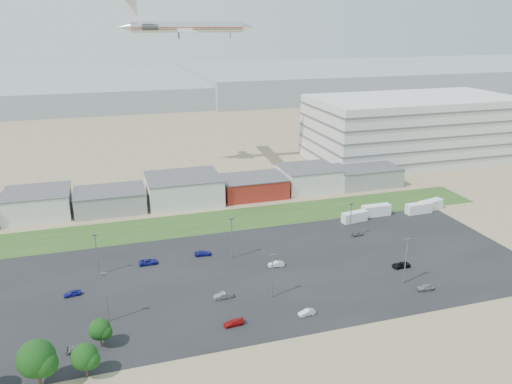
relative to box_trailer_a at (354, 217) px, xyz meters
name	(u,v)px	position (x,y,z in m)	size (l,w,h in m)	color
ground	(279,323)	(-36.87, -40.70, -1.40)	(700.00, 700.00, 0.00)	#907B5B
parking_lot	(270,271)	(-31.87, -20.70, -1.40)	(120.00, 50.00, 0.01)	black
grass_strip	(217,221)	(-36.87, 11.30, -1.39)	(160.00, 16.00, 0.02)	#29491B
hills_backdrop	(192,87)	(3.13, 274.30, 3.10)	(700.00, 200.00, 9.00)	gray
building_row	(148,193)	(-53.87, 30.30, 2.60)	(170.00, 20.00, 8.00)	silver
parking_garage	(412,128)	(53.13, 54.30, 11.10)	(80.00, 40.00, 25.00)	silver
box_trailer_a	(354,217)	(0.00, 0.00, 0.00)	(7.48, 2.34, 2.80)	silver
box_trailer_b	(376,210)	(8.09, 2.27, 0.18)	(8.42, 2.63, 3.16)	silver
box_trailer_c	(419,208)	(21.00, 0.34, 0.08)	(7.89, 2.47, 2.96)	silver
box_trailer_d	(430,205)	(25.64, 1.35, 0.13)	(8.19, 2.56, 3.07)	silver
tree_mid	(37,362)	(-77.50, -46.10, 3.21)	(6.15, 6.15, 9.23)	black
tree_right	(85,359)	(-70.74, -45.70, 1.98)	(4.51, 4.51, 6.76)	black
tree_near	(100,331)	(-68.46, -38.29, 1.64)	(4.06, 4.06, 6.08)	black
lightpole_front_l	(106,298)	(-67.09, -30.74, 3.64)	(1.19, 0.49, 10.08)	slate
lightpole_front_m	(272,276)	(-35.07, -31.47, 3.36)	(1.12, 0.47, 9.53)	slate
lightpole_front_r	(405,261)	(-6.37, -34.45, 3.81)	(1.23, 0.51, 10.43)	slate
lightpole_back_l	(97,255)	(-68.68, -11.06, 3.38)	(1.13, 0.47, 9.57)	slate
lightpole_back_m	(232,238)	(-38.44, -12.10, 3.70)	(1.20, 0.50, 10.21)	slate
lightpole_back_r	(350,221)	(-6.45, -9.62, 3.32)	(1.11, 0.46, 9.45)	slate
airliner	(188,27)	(-33.80, 63.99, 49.80)	(46.72, 31.85, 13.80)	silver
parked_car_0	(401,265)	(-2.82, -27.90, -0.82)	(1.94, 4.20, 1.17)	black
parked_car_2	(425,287)	(-3.61, -38.25, -0.77)	(1.48, 3.69, 1.26)	#A5A5AA
parked_car_3	(234,323)	(-45.06, -38.84, -0.85)	(1.54, 3.79, 1.10)	maroon
parked_car_4	(223,295)	(-44.67, -29.01, -0.76)	(1.37, 3.92, 1.29)	#595B5E
parked_car_5	(72,293)	(-73.92, -19.03, -0.81)	(1.40, 3.47, 1.18)	navy
parked_car_6	(203,253)	(-44.72, -8.65, -0.81)	(1.65, 4.06, 1.18)	navy
parked_car_7	(276,264)	(-29.87, -19.16, -0.78)	(1.31, 3.75, 1.23)	silver
parked_car_8	(358,234)	(-3.72, -9.01, -0.86)	(1.28, 3.18, 1.08)	#595B5E
parked_car_9	(148,262)	(-57.72, -9.45, -0.80)	(2.00, 4.34, 1.21)	navy
parked_car_10	(79,349)	(-72.12, -38.65, -0.80)	(1.70, 4.17, 1.21)	#595B5E
parked_car_13	(307,312)	(-30.83, -39.64, -0.84)	(1.18, 3.39, 1.12)	silver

